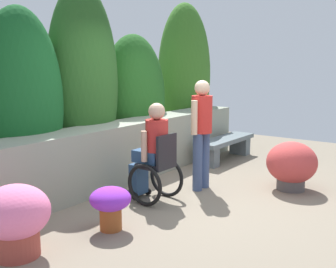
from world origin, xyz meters
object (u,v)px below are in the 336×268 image
flower_pot_terracotta_by_wall (110,203)px  flower_pot_red_accent (292,165)px  stone_bench (225,145)px  person_standing_companion (202,127)px  flower_pot_purple_near (15,218)px  person_in_wheelchair (154,156)px

flower_pot_terracotta_by_wall → flower_pot_red_accent: 2.86m
stone_bench → person_standing_companion: person_standing_companion is taller
stone_bench → flower_pot_red_accent: (-1.10, -1.69, 0.09)m
stone_bench → flower_pot_purple_near: size_ratio=2.28×
person_in_wheelchair → flower_pot_terracotta_by_wall: bearing=-167.1°
flower_pot_purple_near → flower_pot_red_accent: flower_pot_red_accent is taller
flower_pot_purple_near → person_in_wheelchair: bearing=-1.5°
person_in_wheelchair → flower_pot_terracotta_by_wall: person_in_wheelchair is taller
stone_bench → person_standing_companion: 2.04m
flower_pot_terracotta_by_wall → flower_pot_red_accent: size_ratio=0.67×
person_in_wheelchair → flower_pot_purple_near: (-2.07, 0.06, -0.23)m
person_standing_companion → flower_pot_red_accent: person_standing_companion is taller
flower_pot_terracotta_by_wall → flower_pot_red_accent: flower_pot_red_accent is taller
flower_pot_terracotta_by_wall → flower_pot_red_accent: bearing=-22.5°
person_standing_companion → flower_pot_terracotta_by_wall: size_ratio=3.25×
person_standing_companion → flower_pot_purple_near: size_ratio=2.25×
person_standing_companion → flower_pot_terracotta_by_wall: bearing=-163.5°
flower_pot_red_accent → person_standing_companion: bearing=124.3°
person_in_wheelchair → flower_pot_red_accent: person_in_wheelchair is taller
stone_bench → flower_pot_purple_near: (-4.75, -0.31, 0.10)m
person_standing_companion → person_in_wheelchair: bearing=-178.8°
flower_pot_red_accent → flower_pot_purple_near: bearing=159.3°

